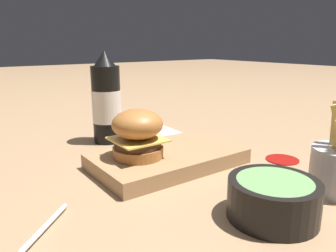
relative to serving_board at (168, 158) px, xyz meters
name	(u,v)px	position (x,y,z in m)	size (l,w,h in m)	color
ground_plane	(139,158)	(0.02, -0.07, -0.01)	(6.00, 6.00, 0.00)	#9E7A56
serving_board	(168,158)	(0.00, 0.00, 0.00)	(0.28, 0.16, 0.03)	#A37A51
burger	(138,133)	(0.06, -0.01, 0.06)	(0.09, 0.09, 0.09)	#AD6B33
ketchup_bottle	(108,102)	(0.02, -0.21, 0.08)	(0.07, 0.07, 0.21)	black
side_bowl	(273,198)	(0.00, 0.24, 0.01)	(0.12, 0.12, 0.05)	black
spoon	(23,250)	(0.29, 0.13, -0.01)	(0.11, 0.12, 0.01)	silver
ketchup_puddle	(282,159)	(-0.20, 0.11, -0.01)	(0.06, 0.06, 0.00)	#9E140F
parchment_square	(144,131)	(-0.09, -0.24, -0.01)	(0.15, 0.15, 0.00)	beige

